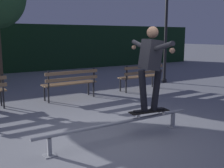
{
  "coord_description": "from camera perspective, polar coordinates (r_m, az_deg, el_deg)",
  "views": [
    {
      "loc": [
        -2.49,
        -3.93,
        1.82
      ],
      "look_at": [
        0.33,
        0.7,
        0.85
      ],
      "focal_mm": 43.42,
      "sensor_mm": 36.0,
      "label": 1
    }
  ],
  "objects": [
    {
      "name": "ground_plane",
      "position": [
        5.0,
        0.96,
        -11.22
      ],
      "size": [
        90.0,
        90.0,
        0.0
      ],
      "primitive_type": "plane",
      "color": "slate"
    },
    {
      "name": "hedge_backdrop",
      "position": [
        14.7,
        -21.73,
        7.02
      ],
      "size": [
        24.0,
        1.2,
        2.41
      ],
      "primitive_type": "cube",
      "color": "black",
      "rests_on": "ground"
    },
    {
      "name": "grind_rail",
      "position": [
        4.83,
        1.61,
        -8.6
      ],
      "size": [
        3.12,
        0.18,
        0.34
      ],
      "color": "gray",
      "rests_on": "ground"
    },
    {
      "name": "skateboard",
      "position": [
        5.16,
        7.82,
        -5.77
      ],
      "size": [
        0.8,
        0.31,
        0.09
      ],
      "color": "black",
      "rests_on": "grind_rail"
    },
    {
      "name": "skateboarder",
      "position": [
        4.99,
        8.11,
        4.64
      ],
      "size": [
        0.63,
        1.4,
        1.56
      ],
      "color": "black",
      "rests_on": "skateboard"
    },
    {
      "name": "park_bench_left_center",
      "position": [
        7.85,
        -8.7,
        0.61
      ],
      "size": [
        1.61,
        0.47,
        0.88
      ],
      "color": "black",
      "rests_on": "ground"
    },
    {
      "name": "park_bench_right_center",
      "position": [
        9.13,
        6.26,
        2.0
      ],
      "size": [
        1.61,
        0.47,
        0.88
      ],
      "color": "black",
      "rests_on": "ground"
    },
    {
      "name": "lamp_post_right",
      "position": [
        10.8,
        11.36,
        13.45
      ],
      "size": [
        0.32,
        0.32,
        3.9
      ],
      "color": "black",
      "rests_on": "ground"
    }
  ]
}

